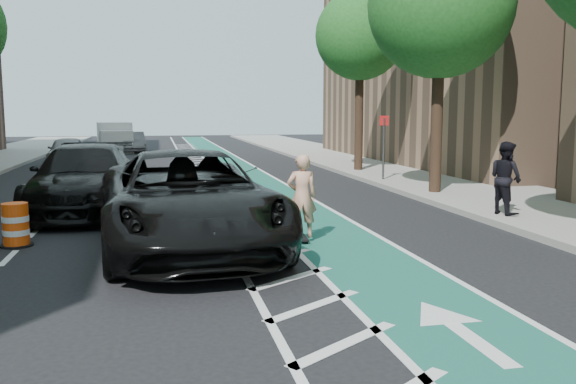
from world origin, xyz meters
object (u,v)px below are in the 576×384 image
object	(u,v)px
skateboarder	(302,196)
suv_far	(85,179)
barrel_a	(16,226)
suv_near	(187,200)

from	to	relation	value
skateboarder	suv_far	distance (m)	6.73
skateboarder	barrel_a	xyz separation A→B (m)	(-5.58, 0.76, -0.53)
suv_near	barrel_a	size ratio (longest dim) A/B	7.92
skateboarder	suv_near	xyz separation A→B (m)	(-2.30, -0.11, 0.00)
suv_far	barrel_a	xyz separation A→B (m)	(-0.88, -4.06, -0.47)
suv_near	suv_far	distance (m)	5.48
skateboarder	suv_near	distance (m)	2.30
skateboarder	barrel_a	size ratio (longest dim) A/B	1.97
suv_near	suv_far	size ratio (longest dim) A/B	1.12
suv_near	suv_far	world-z (taller)	suv_near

